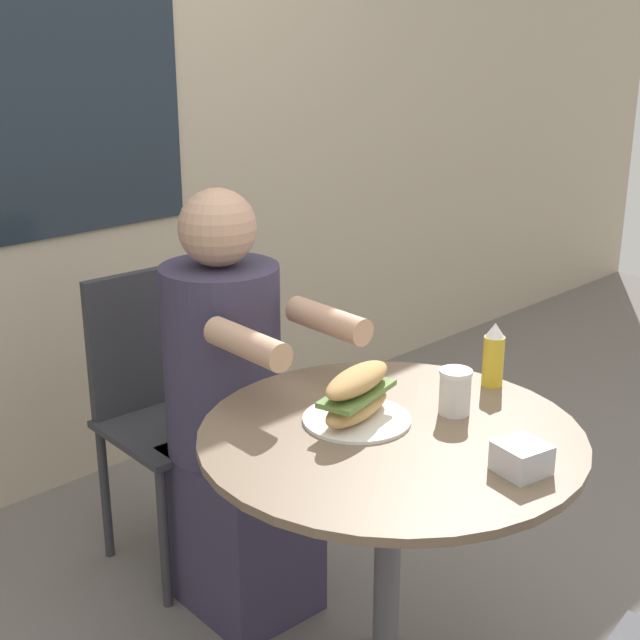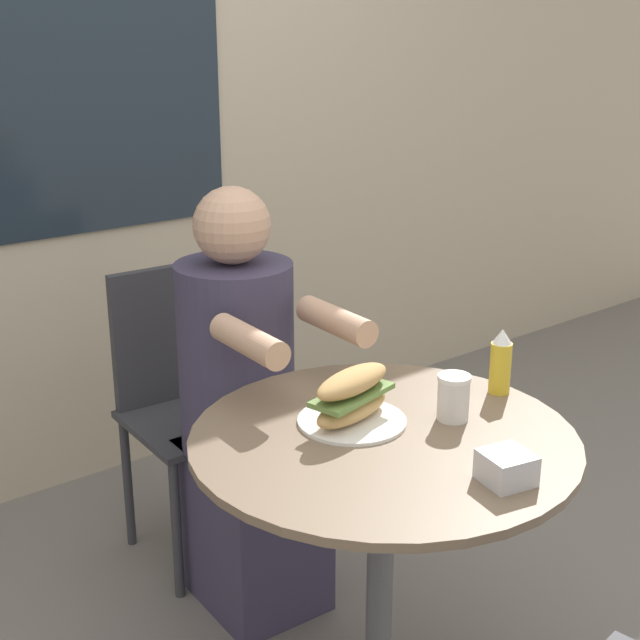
% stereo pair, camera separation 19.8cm
% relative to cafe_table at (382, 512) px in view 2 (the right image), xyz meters
% --- Properties ---
extents(storefront_wall, '(8.00, 0.09, 2.80)m').
position_rel_cafe_table_xyz_m(storefront_wall, '(-0.00, 1.55, 0.86)').
color(storefront_wall, '#B7A88E').
rests_on(storefront_wall, ground_plane).
extents(cafe_table, '(0.83, 0.83, 0.73)m').
position_rel_cafe_table_xyz_m(cafe_table, '(0.00, 0.00, 0.00)').
color(cafe_table, brown).
rests_on(cafe_table, ground_plane).
extents(diner_chair, '(0.40, 0.40, 0.87)m').
position_rel_cafe_table_xyz_m(diner_chair, '(0.04, 0.93, -0.02)').
color(diner_chair, '#333338').
rests_on(diner_chair, ground_plane).
extents(seated_diner, '(0.33, 0.57, 1.17)m').
position_rel_cafe_table_xyz_m(seated_diner, '(0.03, 0.59, -0.03)').
color(seated_diner, '#38334C').
rests_on(seated_diner, ground_plane).
extents(sandwich_on_plate, '(0.24, 0.24, 0.12)m').
position_rel_cafe_table_xyz_m(sandwich_on_plate, '(-0.01, 0.09, 0.24)').
color(sandwich_on_plate, white).
rests_on(sandwich_on_plate, cafe_table).
extents(drink_cup, '(0.07, 0.07, 0.10)m').
position_rel_cafe_table_xyz_m(drink_cup, '(0.17, -0.04, 0.24)').
color(drink_cup, silver).
rests_on(drink_cup, cafe_table).
extents(napkin_box, '(0.11, 0.11, 0.06)m').
position_rel_cafe_table_xyz_m(napkin_box, '(0.05, -0.29, 0.22)').
color(napkin_box, silver).
rests_on(napkin_box, cafe_table).
extents(condiment_bottle, '(0.05, 0.05, 0.16)m').
position_rel_cafe_table_xyz_m(condiment_bottle, '(0.37, -0.00, 0.26)').
color(condiment_bottle, gold).
rests_on(condiment_bottle, cafe_table).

